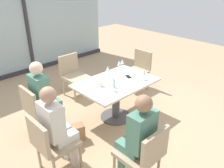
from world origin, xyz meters
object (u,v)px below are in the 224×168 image
object	(u,v)px
wine_glass_2	(114,84)
handbag_1	(75,133)
chair_far_right	(138,68)
wine_glass_5	(119,63)
person_far_left	(44,94)
wine_glass_0	(108,69)
wine_glass_3	(122,62)
coffee_cup	(101,84)
chair_far_left	(39,108)
chair_near_window	(73,73)
dining_table_main	(116,90)
wine_glass_1	(144,73)
person_front_left	(138,135)
person_side_end	(57,125)
chair_front_left	(144,153)
wine_glass_4	(113,80)
cell_phone_on_table	(128,77)
chair_side_end	(51,142)

from	to	relation	value
wine_glass_2	handbag_1	world-z (taller)	wine_glass_2
chair_far_right	wine_glass_5	bearing A→B (deg)	-168.32
person_far_left	wine_glass_0	world-z (taller)	person_far_left
wine_glass_3	coffee_cup	distance (m)	0.91
chair_far_left	chair_near_window	distance (m)	1.44
dining_table_main	wine_glass_1	size ratio (longest dim) A/B	7.39
wine_glass_3	coffee_cup	world-z (taller)	wine_glass_3
person_front_left	wine_glass_0	xyz separation A→B (m)	(0.91, 1.48, 0.16)
person_side_end	wine_glass_1	world-z (taller)	person_side_end
dining_table_main	chair_far_left	size ratio (longest dim) A/B	1.57
person_front_left	dining_table_main	bearing A→B (deg)	55.25
chair_front_left	coffee_cup	xyz separation A→B (m)	(0.51, 1.34, 0.28)
chair_far_right	chair_far_left	bearing A→B (deg)	180.00
chair_near_window	dining_table_main	bearing A→B (deg)	-90.00
chair_far_right	coffee_cup	size ratio (longest dim) A/B	9.67
person_far_left	wine_glass_4	size ratio (longest dim) A/B	6.81
person_far_left	wine_glass_4	xyz separation A→B (m)	(0.93, -0.63, 0.16)
person_front_left	coffee_cup	world-z (taller)	person_front_left
chair_front_left	chair_far_left	bearing A→B (deg)	102.43
wine_glass_3	cell_phone_on_table	xyz separation A→B (m)	(-0.23, -0.38, -0.13)
wine_glass_4	wine_glass_3	bearing A→B (deg)	34.13
chair_side_end	person_front_left	bearing A→B (deg)	-50.43
chair_side_end	person_front_left	world-z (taller)	person_front_left
wine_glass_3	chair_front_left	bearing A→B (deg)	-129.34
wine_glass_1	cell_phone_on_table	distance (m)	0.31
person_far_left	wine_glass_4	distance (m)	1.13
person_far_left	wine_glass_4	bearing A→B (deg)	-34.28
dining_table_main	chair_far_right	xyz separation A→B (m)	(1.22, 0.51, -0.06)
chair_front_left	person_front_left	bearing A→B (deg)	90.00
wine_glass_0	chair_far_left	bearing A→B (deg)	170.84
wine_glass_5	dining_table_main	bearing A→B (deg)	-141.04
person_front_left	wine_glass_0	world-z (taller)	person_front_left
person_far_left	wine_glass_3	world-z (taller)	person_far_left
person_front_left	wine_glass_5	world-z (taller)	person_front_left
person_front_left	handbag_1	bearing A→B (deg)	95.83
wine_glass_0	coffee_cup	size ratio (longest dim) A/B	2.06
cell_phone_on_table	handbag_1	bearing A→B (deg)	-156.60
chair_front_left	wine_glass_2	world-z (taller)	wine_glass_2
chair_far_left	chair_front_left	world-z (taller)	same
chair_near_window	cell_phone_on_table	xyz separation A→B (m)	(0.30, -1.30, 0.24)
wine_glass_1	coffee_cup	size ratio (longest dim) A/B	2.06
person_far_left	wine_glass_5	size ratio (longest dim) A/B	6.81
wine_glass_3	chair_far_right	bearing A→B (deg)	11.96
chair_side_end	chair_near_window	world-z (taller)	same
chair_far_right	chair_front_left	bearing A→B (deg)	-138.50
person_front_left	chair_far_right	bearing A→B (deg)	39.73
person_side_end	wine_glass_4	size ratio (longest dim) A/B	6.81
handbag_1	chair_far_left	bearing A→B (deg)	137.00
wine_glass_3	person_far_left	bearing A→B (deg)	175.02
dining_table_main	chair_far_right	world-z (taller)	chair_far_right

